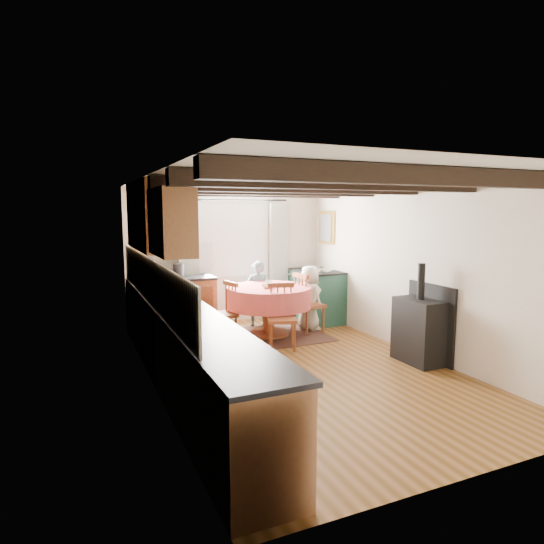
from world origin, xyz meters
name	(u,v)px	position (x,y,z in m)	size (l,w,h in m)	color
floor	(297,367)	(0.00, 0.00, 0.00)	(3.60, 5.50, 0.00)	brown
ceiling	(298,179)	(0.00, 0.00, 2.40)	(3.60, 5.50, 0.00)	white
wall_back	(228,256)	(0.00, 2.75, 1.20)	(3.60, 0.00, 2.40)	silver
wall_front	(471,325)	(0.00, -2.75, 1.20)	(3.60, 0.00, 2.40)	silver
wall_left	(152,285)	(-1.80, 0.00, 1.20)	(0.00, 5.50, 2.40)	silver
wall_right	(411,269)	(1.80, 0.00, 1.20)	(0.00, 5.50, 2.40)	silver
beam_a	(407,175)	(0.00, -2.00, 2.31)	(3.60, 0.16, 0.16)	black
beam_b	(342,182)	(0.00, -1.00, 2.31)	(3.60, 0.16, 0.16)	black
beam_c	(298,186)	(0.00, 0.00, 2.31)	(3.60, 0.16, 0.16)	black
beam_d	(266,190)	(0.00, 1.00, 2.31)	(3.60, 0.16, 0.16)	black
beam_e	(242,192)	(0.00, 2.00, 2.31)	(3.60, 0.16, 0.16)	black
splash_left	(150,281)	(-1.78, 0.30, 1.20)	(0.02, 4.50, 0.55)	beige
splash_back	(173,258)	(-1.00, 2.73, 1.20)	(1.40, 0.02, 0.55)	beige
base_cabinet_left	(181,348)	(-1.50, 0.00, 0.44)	(0.60, 5.30, 0.88)	brown
base_cabinet_back	(175,305)	(-1.05, 2.45, 0.44)	(1.30, 0.60, 0.88)	brown
worktop_left	(182,309)	(-1.48, 0.00, 0.90)	(0.64, 5.30, 0.04)	black
worktop_back	(174,278)	(-1.05, 2.43, 0.90)	(1.30, 0.64, 0.04)	black
wall_cabinet_glass	(148,215)	(-1.63, 1.20, 1.95)	(0.34, 1.80, 0.90)	brown
wall_cabinet_solid	(171,222)	(-1.63, -0.30, 1.90)	(0.34, 0.90, 0.70)	brown
window_frame	(234,234)	(0.10, 2.73, 1.60)	(1.34, 0.03, 1.54)	white
window_pane	(234,234)	(0.10, 2.74, 1.60)	(1.20, 0.01, 1.40)	white
curtain_left	(189,264)	(-0.75, 2.65, 1.10)	(0.35, 0.10, 2.10)	#A1A1A1
curtain_right	(279,260)	(0.95, 2.65, 1.10)	(0.35, 0.10, 2.10)	#A1A1A1
curtain_rod	(235,200)	(0.10, 2.65, 2.20)	(0.03, 0.03, 2.00)	black
wall_picture	(327,228)	(1.77, 2.30, 1.70)	(0.04, 0.50, 0.60)	gold
wall_plate	(282,227)	(1.05, 2.72, 1.70)	(0.30, 0.30, 0.02)	silver
rug	(269,336)	(0.26, 1.51, 0.01)	(1.79, 1.39, 0.01)	#422825
dining_table	(269,312)	(0.26, 1.51, 0.41)	(1.34, 1.34, 0.81)	#CC333F
chair_near	(282,317)	(0.16, 0.80, 0.48)	(0.41, 0.43, 0.96)	brown
chair_left	(222,313)	(-0.54, 1.48, 0.47)	(0.40, 0.42, 0.94)	brown
chair_right	(309,303)	(0.97, 1.46, 0.50)	(0.43, 0.45, 1.01)	brown
aga_range	(316,295)	(1.47, 2.12, 0.48)	(0.67, 1.04, 0.96)	#1D473A
cast_iron_stove	(420,313)	(1.58, -0.46, 0.67)	(0.40, 0.67, 1.33)	black
child_far	(257,294)	(0.34, 2.20, 0.58)	(0.42, 0.28, 1.15)	#416069
child_right	(310,298)	(1.05, 1.61, 0.55)	(0.54, 0.35, 1.10)	beige
bowl_a	(281,285)	(0.44, 1.46, 0.83)	(0.19, 0.19, 0.05)	silver
bowl_b	(267,286)	(0.19, 1.41, 0.84)	(0.19, 0.19, 0.06)	silver
cup	(269,284)	(0.26, 1.52, 0.86)	(0.11, 0.11, 0.10)	silver
canister_tall	(157,271)	(-1.34, 2.39, 1.04)	(0.14, 0.14, 0.24)	#262628
canister_wide	(179,270)	(-0.95, 2.52, 1.02)	(0.19, 0.19, 0.21)	#262628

